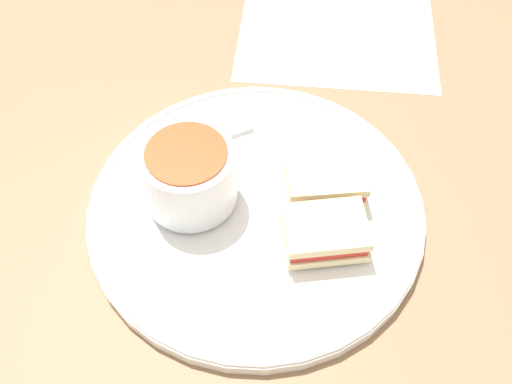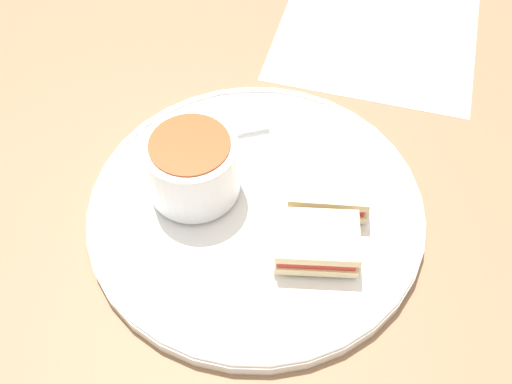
% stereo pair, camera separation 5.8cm
% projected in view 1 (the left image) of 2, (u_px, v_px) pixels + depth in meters
% --- Properties ---
extents(ground_plane, '(2.40, 2.40, 0.00)m').
position_uv_depth(ground_plane, '(256.00, 213.00, 0.61)').
color(ground_plane, '#8E6B4C').
extents(plate, '(0.34, 0.34, 0.02)m').
position_uv_depth(plate, '(256.00, 208.00, 0.60)').
color(plate, white).
rests_on(plate, ground_plane).
extents(soup_bowl, '(0.09, 0.09, 0.07)m').
position_uv_depth(soup_bowl, '(189.00, 175.00, 0.57)').
color(soup_bowl, white).
rests_on(soup_bowl, plate).
extents(spoon, '(0.10, 0.03, 0.01)m').
position_uv_depth(spoon, '(185.00, 146.00, 0.63)').
color(spoon, silver).
rests_on(spoon, plate).
extents(sandwich_half_near, '(0.08, 0.06, 0.03)m').
position_uv_depth(sandwich_half_near, '(325.00, 233.00, 0.56)').
color(sandwich_half_near, beige).
rests_on(sandwich_half_near, plate).
extents(sandwich_half_far, '(0.08, 0.07, 0.03)m').
position_uv_depth(sandwich_half_far, '(324.00, 178.00, 0.59)').
color(sandwich_half_far, beige).
rests_on(sandwich_half_far, plate).
extents(menu_sheet, '(0.34, 0.38, 0.00)m').
position_uv_depth(menu_sheet, '(337.00, 8.00, 0.81)').
color(menu_sheet, white).
rests_on(menu_sheet, ground_plane).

